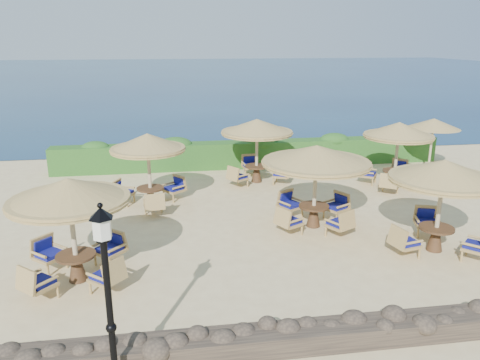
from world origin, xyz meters
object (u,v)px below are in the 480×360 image
(cafe_set_2, at_px, (442,185))
(lamp_post, at_px, (109,309))
(cafe_set_3, at_px, (148,156))
(cafe_set_0, at_px, (71,211))
(cafe_set_5, at_px, (398,143))
(cafe_set_1, at_px, (316,167))
(cafe_set_4, at_px, (257,136))
(extra_parasol, at_px, (434,124))

(cafe_set_2, bearing_deg, lamp_post, -152.99)
(cafe_set_3, bearing_deg, lamp_post, -91.96)
(cafe_set_0, xyz_separation_m, cafe_set_2, (9.69, 0.28, 0.10))
(cafe_set_3, height_order, cafe_set_5, same)
(cafe_set_1, relative_size, cafe_set_4, 1.15)
(lamp_post, bearing_deg, cafe_set_2, 27.01)
(cafe_set_1, xyz_separation_m, cafe_set_2, (2.86, -2.23, -0.01))
(cafe_set_4, bearing_deg, cafe_set_1, -79.81)
(cafe_set_5, bearing_deg, extra_parasol, 37.07)
(cafe_set_4, xyz_separation_m, cafe_set_5, (5.35, -1.55, -0.14))
(cafe_set_1, distance_m, cafe_set_2, 3.63)
(extra_parasol, relative_size, cafe_set_1, 0.71)
(extra_parasol, xyz_separation_m, cafe_set_3, (-12.29, -2.84, -0.30))
(extra_parasol, height_order, cafe_set_3, cafe_set_3)
(lamp_post, height_order, cafe_set_3, lamp_post)
(cafe_set_3, height_order, cafe_set_4, same)
(cafe_set_5, bearing_deg, cafe_set_4, 163.84)
(cafe_set_1, distance_m, cafe_set_5, 5.66)
(lamp_post, relative_size, cafe_set_5, 1.21)
(cafe_set_0, distance_m, cafe_set_3, 5.42)
(lamp_post, xyz_separation_m, cafe_set_3, (0.31, 9.16, 0.31))
(cafe_set_2, bearing_deg, cafe_set_1, 142.04)
(cafe_set_0, xyz_separation_m, cafe_set_4, (5.91, 7.56, 0.10))
(cafe_set_2, bearing_deg, cafe_set_4, 117.38)
(extra_parasol, distance_m, cafe_set_0, 16.06)
(extra_parasol, relative_size, cafe_set_4, 0.81)
(cafe_set_3, bearing_deg, cafe_set_1, -27.12)
(extra_parasol, height_order, cafe_set_0, cafe_set_0)
(cafe_set_4, bearing_deg, cafe_set_5, -16.16)
(cafe_set_3, bearing_deg, cafe_set_4, 29.18)
(cafe_set_1, bearing_deg, cafe_set_4, 100.19)
(cafe_set_4, distance_m, cafe_set_5, 5.57)
(lamp_post, bearing_deg, cafe_set_3, 88.04)
(lamp_post, xyz_separation_m, cafe_set_5, (9.95, 10.00, 0.25))
(lamp_post, distance_m, cafe_set_0, 4.21)
(cafe_set_4, bearing_deg, lamp_post, -111.70)
(lamp_post, distance_m, cafe_set_1, 8.53)
(extra_parasol, xyz_separation_m, cafe_set_5, (-2.65, -2.00, -0.37))
(cafe_set_0, bearing_deg, cafe_set_4, 51.97)
(cafe_set_5, bearing_deg, cafe_set_2, -105.42)
(cafe_set_0, xyz_separation_m, cafe_set_3, (1.63, 5.17, 0.02))
(extra_parasol, relative_size, cafe_set_2, 0.82)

